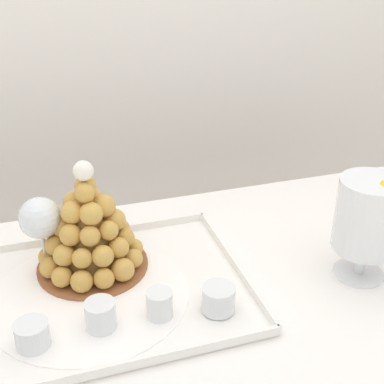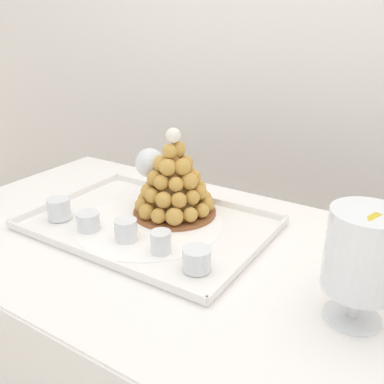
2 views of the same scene
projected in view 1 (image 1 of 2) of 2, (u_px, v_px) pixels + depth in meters
name	position (u px, v px, depth m)	size (l,w,h in m)	color
buffet_table	(200.00, 321.00, 1.09)	(1.61, 0.78, 0.76)	brown
serving_tray	(90.00, 295.00, 1.01)	(0.61, 0.43, 0.02)	white
croquembouche	(89.00, 230.00, 1.05)	(0.23, 0.23, 0.24)	brown
dessert_cup_mid_left	(32.00, 335.00, 0.88)	(0.06, 0.06, 0.05)	silver
dessert_cup_centre	(101.00, 316.00, 0.92)	(0.06, 0.06, 0.05)	silver
dessert_cup_mid_right	(160.00, 305.00, 0.95)	(0.05, 0.05, 0.05)	silver
dessert_cup_right	(218.00, 300.00, 0.96)	(0.06, 0.06, 0.05)	silver
macaron_goblet	(368.00, 216.00, 1.02)	(0.13, 0.13, 0.23)	white
wine_glass	(40.00, 220.00, 1.02)	(0.08, 0.08, 0.18)	silver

